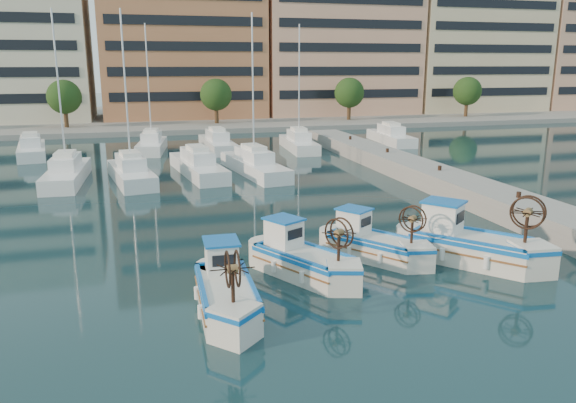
% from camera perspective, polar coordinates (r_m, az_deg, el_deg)
% --- Properties ---
extents(ground, '(300.00, 300.00, 0.00)m').
position_cam_1_polar(ground, '(20.94, 3.05, -8.67)').
color(ground, '#17373D').
rests_on(ground, ground).
extents(quay, '(3.00, 60.00, 1.20)m').
position_cam_1_polar(quay, '(33.40, 20.21, 0.15)').
color(quay, gray).
rests_on(quay, ground).
extents(waterfront, '(180.00, 40.00, 25.60)m').
position_cam_1_polar(waterfront, '(84.85, -4.99, 15.87)').
color(waterfront, gray).
rests_on(waterfront, ground).
extents(yacht_marina, '(41.90, 22.85, 11.50)m').
position_cam_1_polar(yacht_marina, '(46.99, -10.68, 4.43)').
color(yacht_marina, white).
rests_on(yacht_marina, ground).
extents(fishing_boat_a, '(1.91, 4.38, 2.71)m').
position_cam_1_polar(fishing_boat_a, '(18.88, -6.34, -8.87)').
color(fishing_boat_a, silver).
rests_on(fishing_boat_a, ground).
extents(fishing_boat_b, '(3.52, 4.45, 2.69)m').
position_cam_1_polar(fishing_boat_b, '(21.71, 1.42, -5.72)').
color(fishing_boat_b, silver).
rests_on(fishing_boat_b, ground).
extents(fishing_boat_c, '(3.65, 4.18, 2.58)m').
position_cam_1_polar(fishing_boat_c, '(23.88, 8.60, -4.12)').
color(fishing_boat_c, silver).
rests_on(fishing_boat_c, ground).
extents(fishing_boat_d, '(4.61, 4.97, 3.12)m').
position_cam_1_polar(fishing_boat_d, '(24.26, 17.90, -3.99)').
color(fishing_boat_d, silver).
rests_on(fishing_boat_d, ground).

